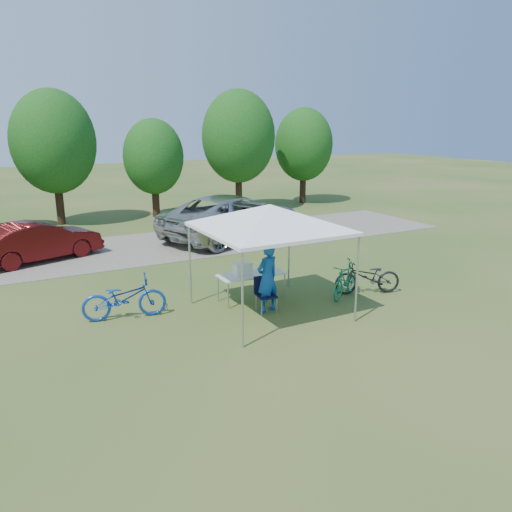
# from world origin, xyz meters

# --- Properties ---
(ground) EXTENTS (100.00, 100.00, 0.00)m
(ground) POSITION_xyz_m (0.00, 0.00, 0.00)
(ground) COLOR #2D5119
(ground) RESTS_ON ground
(gravel_strip) EXTENTS (24.00, 5.00, 0.02)m
(gravel_strip) POSITION_xyz_m (0.00, 8.00, 0.01)
(gravel_strip) COLOR gray
(gravel_strip) RESTS_ON ground
(canopy) EXTENTS (4.53, 4.53, 3.00)m
(canopy) POSITION_xyz_m (0.00, 0.00, 2.65)
(canopy) COLOR #A5A5AA
(canopy) RESTS_ON ground
(treeline) EXTENTS (24.89, 4.28, 6.30)m
(treeline) POSITION_xyz_m (-0.29, 14.05, 3.53)
(treeline) COLOR #382314
(treeline) RESTS_ON ground
(folding_table) EXTENTS (1.77, 0.74, 0.73)m
(folding_table) POSITION_xyz_m (0.04, 1.02, 0.69)
(folding_table) COLOR white
(folding_table) RESTS_ON ground
(folding_chair) EXTENTS (0.51, 0.52, 0.88)m
(folding_chair) POSITION_xyz_m (-0.05, 0.16, 0.52)
(folding_chair) COLOR black
(folding_chair) RESTS_ON ground
(cooler) EXTENTS (0.46, 0.31, 0.33)m
(cooler) POSITION_xyz_m (-0.23, 1.02, 0.90)
(cooler) COLOR white
(cooler) RESTS_ON folding_table
(ice_cream_cup) EXTENTS (0.09, 0.09, 0.07)m
(ice_cream_cup) POSITION_xyz_m (0.48, 0.97, 0.76)
(ice_cream_cup) COLOR gold
(ice_cream_cup) RESTS_ON folding_table
(cyclist) EXTENTS (0.73, 0.57, 1.76)m
(cyclist) POSITION_xyz_m (-0.01, 0.08, 0.88)
(cyclist) COLOR #144DA5
(cyclist) RESTS_ON ground
(bike_blue) EXTENTS (2.08, 1.03, 1.04)m
(bike_blue) POSITION_xyz_m (-3.28, 1.30, 0.52)
(bike_blue) COLOR #1340A7
(bike_blue) RESTS_ON ground
(bike_green) EXTENTS (1.57, 1.15, 0.93)m
(bike_green) POSITION_xyz_m (2.40, 0.04, 0.47)
(bike_green) COLOR #1B7C51
(bike_green) RESTS_ON ground
(bike_dark) EXTENTS (1.95, 1.26, 0.97)m
(bike_dark) POSITION_xyz_m (3.09, -0.07, 0.48)
(bike_dark) COLOR black
(bike_dark) RESTS_ON ground
(minivan) EXTENTS (7.01, 5.04, 1.77)m
(minivan) POSITION_xyz_m (2.83, 7.95, 0.91)
(minivan) COLOR #B5B6B1
(minivan) RESTS_ON gravel_strip
(sedan) EXTENTS (4.32, 2.64, 1.34)m
(sedan) POSITION_xyz_m (-4.52, 7.92, 0.69)
(sedan) COLOR #4C0C0D
(sedan) RESTS_ON gravel_strip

